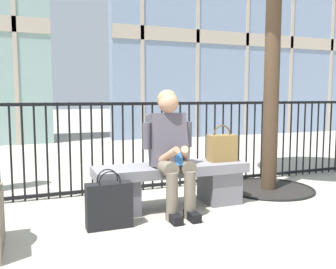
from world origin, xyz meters
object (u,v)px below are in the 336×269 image
(seated_person_with_phone, at_px, (171,147))
(handbag_on_bench, at_px, (222,147))
(stone_bench, at_px, (172,182))
(shopping_bag, at_px, (109,205))

(seated_person_with_phone, distance_m, handbag_on_bench, 0.65)
(stone_bench, xyz_separation_m, shopping_bag, (-0.73, -0.36, -0.06))
(stone_bench, bearing_deg, shopping_bag, -154.00)
(shopping_bag, bearing_deg, seated_person_with_phone, 18.70)
(seated_person_with_phone, bearing_deg, handbag_on_bench, 10.53)
(seated_person_with_phone, distance_m, shopping_bag, 0.84)
(shopping_bag, bearing_deg, handbag_on_bench, 14.80)
(handbag_on_bench, height_order, shopping_bag, handbag_on_bench)
(stone_bench, height_order, handbag_on_bench, handbag_on_bench)
(stone_bench, relative_size, handbag_on_bench, 4.07)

